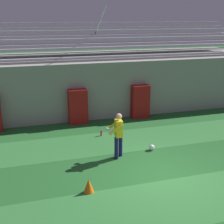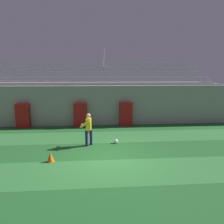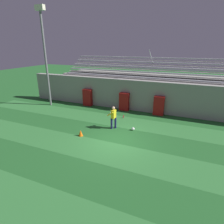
# 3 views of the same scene
# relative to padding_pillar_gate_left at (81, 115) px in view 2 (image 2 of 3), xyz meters

# --- Properties ---
(ground_plane) EXTENTS (80.00, 80.00, 0.00)m
(ground_plane) POSITION_rel_padding_pillar_gate_left_xyz_m (1.58, -5.95, -0.82)
(ground_plane) COLOR #236028
(turf_stripe_mid) EXTENTS (28.00, 2.31, 0.01)m
(turf_stripe_mid) POSITION_rel_padding_pillar_gate_left_xyz_m (1.58, -7.33, -0.82)
(turf_stripe_mid) COLOR #337A38
(turf_stripe_mid) RESTS_ON ground
(turf_stripe_far) EXTENTS (28.00, 2.31, 0.01)m
(turf_stripe_far) POSITION_rel_padding_pillar_gate_left_xyz_m (1.58, -2.71, -0.82)
(turf_stripe_far) COLOR #337A38
(turf_stripe_far) RESTS_ON ground
(back_wall) EXTENTS (24.00, 0.60, 2.80)m
(back_wall) POSITION_rel_padding_pillar_gate_left_xyz_m (1.58, 0.55, 0.58)
(back_wall) COLOR #999691
(back_wall) RESTS_ON ground
(padding_pillar_gate_left) EXTENTS (0.89, 0.44, 1.65)m
(padding_pillar_gate_left) POSITION_rel_padding_pillar_gate_left_xyz_m (0.00, 0.00, 0.00)
(padding_pillar_gate_left) COLOR maroon
(padding_pillar_gate_left) RESTS_ON ground
(padding_pillar_gate_right) EXTENTS (0.89, 0.44, 1.65)m
(padding_pillar_gate_right) POSITION_rel_padding_pillar_gate_left_xyz_m (3.16, 0.00, 0.00)
(padding_pillar_gate_right) COLOR maroon
(padding_pillar_gate_right) RESTS_ON ground
(padding_pillar_far_left) EXTENTS (0.89, 0.44, 1.65)m
(padding_pillar_far_left) POSITION_rel_padding_pillar_gate_left_xyz_m (-3.88, 0.00, 0.00)
(padding_pillar_far_left) COLOR maroon
(padding_pillar_far_left) RESTS_ON ground
(bleacher_stand) EXTENTS (18.00, 4.05, 5.43)m
(bleacher_stand) POSITION_rel_padding_pillar_gate_left_xyz_m (1.58, 2.89, 0.68)
(bleacher_stand) COLOR #999691
(bleacher_stand) RESTS_ON ground
(goalkeeper) EXTENTS (0.61, 0.62, 1.67)m
(goalkeeper) POSITION_rel_padding_pillar_gate_left_xyz_m (0.64, -4.17, 0.13)
(goalkeeper) COLOR #19194C
(goalkeeper) RESTS_ON ground
(soccer_ball) EXTENTS (0.22, 0.22, 0.22)m
(soccer_ball) POSITION_rel_padding_pillar_gate_left_xyz_m (2.07, -3.93, -0.71)
(soccer_ball) COLOR white
(soccer_ball) RESTS_ON ground
(traffic_cone) EXTENTS (0.30, 0.30, 0.42)m
(traffic_cone) POSITION_rel_padding_pillar_gate_left_xyz_m (-0.89, -6.15, -0.61)
(traffic_cone) COLOR orange
(traffic_cone) RESTS_ON ground
(water_bottle) EXTENTS (0.07, 0.07, 0.24)m
(water_bottle) POSITION_rel_padding_pillar_gate_left_xyz_m (0.62, -1.92, -0.70)
(water_bottle) COLOR red
(water_bottle) RESTS_ON ground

